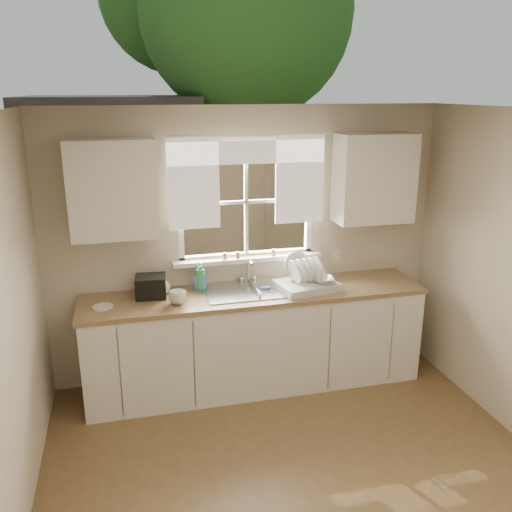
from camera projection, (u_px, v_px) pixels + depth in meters
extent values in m
cube|color=beige|center=(247.00, 313.00, 5.18)|extent=(3.60, 0.02, 1.15)
cube|color=beige|center=(246.00, 125.00, 4.66)|extent=(3.60, 0.02, 0.35)
cube|color=beige|center=(109.00, 209.00, 4.58)|extent=(1.20, 0.02, 1.00)
cube|color=beige|center=(369.00, 196.00, 5.14)|extent=(1.20, 0.02, 1.00)
cube|color=silver|center=(334.00, 114.00, 2.76)|extent=(3.60, 4.00, 0.02)
cube|color=white|center=(246.00, 255.00, 5.03)|extent=(1.30, 0.06, 0.05)
cube|color=white|center=(246.00, 146.00, 4.73)|extent=(1.30, 0.06, 0.05)
cube|color=white|center=(179.00, 205.00, 4.74)|extent=(0.05, 0.06, 1.05)
cube|color=white|center=(309.00, 199.00, 5.02)|extent=(0.05, 0.06, 1.05)
cube|color=white|center=(246.00, 202.00, 4.88)|extent=(0.03, 0.04, 1.00)
cube|color=white|center=(246.00, 202.00, 4.88)|extent=(1.20, 0.04, 0.03)
cube|color=white|center=(248.00, 259.00, 4.98)|extent=(1.38, 0.14, 0.04)
cylinder|color=white|center=(248.00, 135.00, 4.63)|extent=(1.50, 0.02, 0.02)
cube|color=white|center=(193.00, 183.00, 4.65)|extent=(0.45, 0.02, 0.80)
cube|color=white|center=(300.00, 179.00, 4.87)|extent=(0.45, 0.02, 0.80)
cube|color=white|center=(248.00, 152.00, 4.68)|extent=(1.40, 0.02, 0.20)
cube|color=silver|center=(255.00, 341.00, 4.92)|extent=(3.00, 0.62, 0.87)
cube|color=olive|center=(255.00, 294.00, 4.79)|extent=(3.04, 0.65, 0.04)
cube|color=silver|center=(113.00, 189.00, 4.37)|extent=(0.70, 0.33, 0.80)
cube|color=silver|center=(374.00, 178.00, 4.91)|extent=(0.70, 0.33, 0.80)
cube|color=beige|center=(336.00, 256.00, 5.22)|extent=(0.08, 0.01, 0.12)
cylinder|color=brown|center=(225.00, 256.00, 4.89)|extent=(0.04, 0.04, 0.06)
cylinder|color=brown|center=(274.00, 252.00, 5.00)|extent=(0.04, 0.04, 0.06)
cylinder|color=brown|center=(238.00, 255.00, 4.92)|extent=(0.04, 0.04, 0.06)
cube|color=#335421|center=(186.00, 239.00, 9.99)|extent=(20.00, 10.00, 0.02)
cube|color=#88684B|center=(200.00, 213.00, 7.86)|extent=(8.00, 0.10, 1.80)
cube|color=maroon|center=(114.00, 169.00, 10.77)|extent=(3.00, 3.00, 2.20)
cube|color=black|center=(109.00, 104.00, 10.40)|extent=(3.20, 3.20, 0.30)
cylinder|color=#423021|center=(247.00, 143.00, 10.76)|extent=(0.36, 0.36, 3.20)
sphere|color=#214716|center=(246.00, 12.00, 10.05)|extent=(4.00, 4.00, 4.00)
cube|color=#B7B7BC|center=(254.00, 299.00, 4.83)|extent=(0.84, 0.46, 0.18)
cube|color=#B7B7BC|center=(254.00, 290.00, 4.81)|extent=(0.88, 0.50, 0.01)
cube|color=#B7B7BC|center=(254.00, 293.00, 4.82)|extent=(0.02, 0.41, 0.14)
cylinder|color=silver|center=(248.00, 270.00, 5.01)|extent=(0.03, 0.03, 0.22)
cylinder|color=silver|center=(250.00, 261.00, 4.90)|extent=(0.02, 0.18, 0.02)
sphere|color=silver|center=(242.00, 279.00, 5.02)|extent=(0.05, 0.05, 0.05)
sphere|color=silver|center=(254.00, 278.00, 5.05)|extent=(0.05, 0.05, 0.05)
cube|color=silver|center=(306.00, 285.00, 4.84)|extent=(0.57, 0.47, 0.07)
cylinder|color=white|center=(297.00, 265.00, 4.90)|extent=(0.27, 0.12, 0.25)
cylinder|color=white|center=(295.00, 272.00, 4.75)|extent=(0.11, 0.23, 0.22)
cylinder|color=white|center=(301.00, 271.00, 4.78)|extent=(0.11, 0.23, 0.22)
cylinder|color=white|center=(307.00, 270.00, 4.80)|extent=(0.11, 0.23, 0.22)
cylinder|color=white|center=(312.00, 269.00, 4.82)|extent=(0.11, 0.23, 0.22)
cylinder|color=white|center=(318.00, 268.00, 4.85)|extent=(0.11, 0.23, 0.22)
imported|color=silver|center=(323.00, 280.00, 4.81)|extent=(0.20, 0.20, 0.05)
imported|color=green|center=(200.00, 276.00, 4.79)|extent=(0.11, 0.11, 0.26)
imported|color=blue|center=(200.00, 278.00, 4.81)|extent=(0.12, 0.13, 0.21)
imported|color=beige|center=(163.00, 284.00, 4.72)|extent=(0.16, 0.16, 0.17)
cylinder|color=silver|center=(103.00, 307.00, 4.44)|extent=(0.17, 0.17, 0.01)
imported|color=beige|center=(178.00, 297.00, 4.50)|extent=(0.19, 0.19, 0.11)
cube|color=black|center=(151.00, 286.00, 4.64)|extent=(0.27, 0.24, 0.19)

